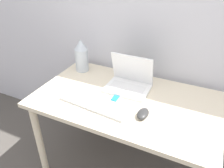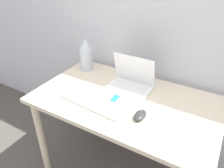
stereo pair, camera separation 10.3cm
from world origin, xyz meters
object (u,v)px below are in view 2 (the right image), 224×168
at_px(mouse, 140,115).
at_px(vase, 86,55).
at_px(laptop, 131,82).
at_px(mp3_player, 115,98).
at_px(keyboard, 94,103).

distance_m(mouse, vase, 0.74).
distance_m(laptop, mp3_player, 0.18).
xyz_separation_m(mouse, mp3_player, (-0.22, 0.09, -0.01)).
xyz_separation_m(mouse, vase, (-0.64, 0.35, 0.11)).
height_order(keyboard, mouse, mouse).
relative_size(mouse, vase, 0.42).
height_order(keyboard, vase, vase).
xyz_separation_m(keyboard, mp3_player, (0.09, 0.12, -0.01)).
xyz_separation_m(laptop, mouse, (0.19, -0.26, -0.03)).
bearing_deg(mouse, mp3_player, 157.40).
bearing_deg(keyboard, laptop, 67.19).
relative_size(keyboard, vase, 1.81).
bearing_deg(mp3_player, mouse, -22.60).
bearing_deg(keyboard, mouse, 4.09).
bearing_deg(keyboard, vase, 130.92).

